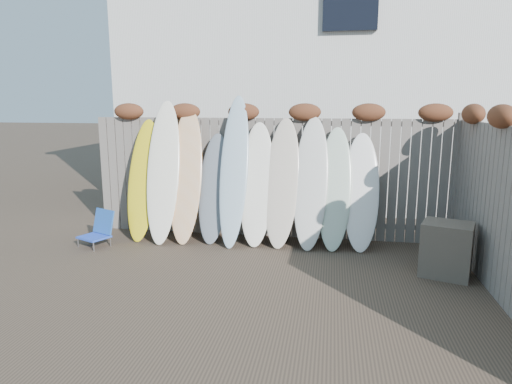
% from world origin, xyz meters
% --- Properties ---
extents(ground, '(80.00, 80.00, 0.00)m').
position_xyz_m(ground, '(0.00, 0.00, 0.00)').
color(ground, '#493A2D').
extents(back_fence, '(6.05, 0.28, 2.24)m').
position_xyz_m(back_fence, '(0.06, 2.39, 1.18)').
color(back_fence, slate).
rests_on(back_fence, ground).
extents(right_fence, '(0.28, 4.40, 2.24)m').
position_xyz_m(right_fence, '(2.99, 0.25, 1.14)').
color(right_fence, slate).
rests_on(right_fence, ground).
extents(house, '(8.50, 5.50, 6.33)m').
position_xyz_m(house, '(0.50, 6.50, 3.20)').
color(house, silver).
rests_on(house, ground).
extents(beach_chair, '(0.57, 0.58, 0.56)m').
position_xyz_m(beach_chair, '(-2.59, 1.43, 0.26)').
color(beach_chair, blue).
rests_on(beach_chair, ground).
extents(wooden_crate, '(0.75, 0.68, 0.72)m').
position_xyz_m(wooden_crate, '(2.58, 0.98, 0.36)').
color(wooden_crate, '#726155').
rests_on(wooden_crate, ground).
extents(lattice_panel, '(0.17, 1.12, 1.68)m').
position_xyz_m(lattice_panel, '(3.08, 1.32, 0.84)').
color(lattice_panel, '#362E21').
rests_on(lattice_panel, ground).
extents(surfboard_0, '(0.56, 0.74, 1.98)m').
position_xyz_m(surfboard_0, '(-2.03, 1.96, 0.99)').
color(surfboard_0, yellow).
rests_on(surfboard_0, ground).
extents(surfboard_1, '(0.58, 0.83, 2.29)m').
position_xyz_m(surfboard_1, '(-1.65, 1.92, 1.15)').
color(surfboard_1, white).
rests_on(surfboard_1, ground).
extents(surfboard_2, '(0.57, 0.79, 2.17)m').
position_xyz_m(surfboard_2, '(-1.29, 1.97, 1.08)').
color(surfboard_2, tan).
rests_on(surfboard_2, ground).
extents(surfboard_3, '(0.54, 0.66, 1.76)m').
position_xyz_m(surfboard_3, '(-0.83, 1.99, 0.88)').
color(surfboard_3, slate).
rests_on(surfboard_3, ground).
extents(surfboard_4, '(0.48, 0.84, 2.37)m').
position_xyz_m(surfboard_4, '(-0.48, 1.93, 1.19)').
color(surfboard_4, '#9FBDD0').
rests_on(surfboard_4, ground).
extents(surfboard_5, '(0.55, 0.70, 1.95)m').
position_xyz_m(surfboard_5, '(-0.12, 2.00, 0.97)').
color(surfboard_5, white).
rests_on(surfboard_5, ground).
extents(surfboard_6, '(0.60, 0.76, 2.02)m').
position_xyz_m(surfboard_6, '(0.29, 1.99, 1.01)').
color(surfboard_6, beige).
rests_on(surfboard_6, ground).
extents(surfboard_7, '(0.58, 0.76, 2.04)m').
position_xyz_m(surfboard_7, '(0.74, 1.97, 1.02)').
color(surfboard_7, silver).
rests_on(surfboard_7, ground).
extents(surfboard_8, '(0.55, 0.70, 1.88)m').
position_xyz_m(surfboard_8, '(1.11, 1.97, 0.94)').
color(surfboard_8, silver).
rests_on(surfboard_8, ground).
extents(surfboard_9, '(0.55, 0.65, 1.80)m').
position_xyz_m(surfboard_9, '(1.52, 1.99, 0.90)').
color(surfboard_9, white).
rests_on(surfboard_9, ground).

